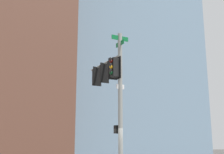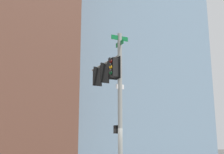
# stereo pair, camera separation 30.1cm
# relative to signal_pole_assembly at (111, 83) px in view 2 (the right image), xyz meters

# --- Properties ---
(signal_pole_assembly) EXTENTS (1.11, 3.97, 7.48)m
(signal_pole_assembly) POSITION_rel_signal_pole_assembly_xyz_m (0.00, 0.00, 0.00)
(signal_pole_assembly) COLOR gray
(signal_pole_assembly) RESTS_ON ground_plane
(building_brick_nearside) EXTENTS (19.15, 16.16, 44.64)m
(building_brick_nearside) POSITION_rel_signal_pole_assembly_xyz_m (6.16, -28.98, 17.33)
(building_brick_nearside) COLOR brown
(building_brick_nearside) RESTS_ON ground_plane
(building_brick_midblock) EXTENTS (22.28, 14.68, 37.14)m
(building_brick_midblock) POSITION_rel_signal_pole_assembly_xyz_m (-19.05, -37.21, 13.58)
(building_brick_midblock) COLOR brown
(building_brick_midblock) RESTS_ON ground_plane
(building_glass_tower) EXTENTS (27.19, 25.71, 60.13)m
(building_glass_tower) POSITION_rel_signal_pole_assembly_xyz_m (-16.96, -42.36, 25.08)
(building_glass_tower) COLOR #7A99B2
(building_glass_tower) RESTS_ON ground_plane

